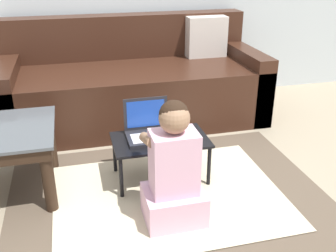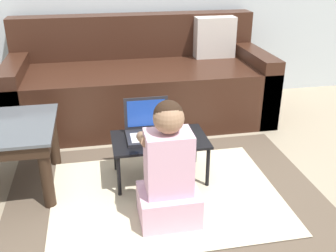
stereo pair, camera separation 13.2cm
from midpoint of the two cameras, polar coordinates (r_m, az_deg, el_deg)
The scene contains 7 objects.
ground_plane at distance 2.58m, azimuth 3.44°, elevation -8.23°, with size 16.00×16.00×0.00m, color gray.
area_rug at distance 2.44m, azimuth 1.30°, elevation -10.16°, with size 1.91×1.44×0.01m.
couch at distance 3.46m, azimuth -2.81°, elevation 6.08°, with size 2.17×0.93×0.86m.
laptop_desk at distance 2.50m, azimuth 0.30°, elevation -2.49°, with size 0.60×0.36×0.29m.
laptop at distance 2.49m, azimuth -1.36°, elevation -0.73°, with size 0.28×0.23×0.24m.
computer_mouse at distance 2.47m, azimuth 3.98°, elevation -1.58°, with size 0.06×0.10×0.04m.
person_seated at distance 2.10m, azimuth 1.87°, elevation -6.73°, with size 0.33×0.38×0.71m.
Camera 2 is at (-0.50, -2.12, 1.39)m, focal length 42.00 mm.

